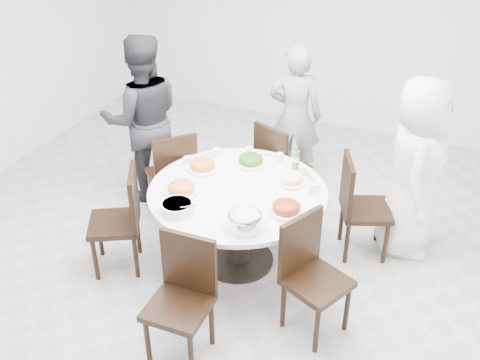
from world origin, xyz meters
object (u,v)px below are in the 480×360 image
at_px(diner_right, 415,169).
at_px(beverage_bottle, 296,157).
at_px(chair_n, 283,166).
at_px(chair_s, 178,305).
at_px(diner_left, 143,119).
at_px(chair_ne, 366,208).
at_px(chair_sw, 114,221).
at_px(dining_table, 238,227).
at_px(rice_bowl, 245,222).
at_px(soup_bowl, 177,207).
at_px(chair_se, 317,280).
at_px(diner_middle, 295,116).
at_px(chair_nw, 171,173).

bearing_deg(diner_right, beverage_bottle, 98.60).
height_order(chair_n, chair_s, same).
distance_m(chair_n, diner_left, 1.47).
distance_m(chair_ne, chair_sw, 2.19).
height_order(dining_table, rice_bowl, rice_bowl).
relative_size(chair_sw, soup_bowl, 3.65).
xyz_separation_m(chair_s, soup_bowl, (-0.35, 0.66, 0.32)).
height_order(dining_table, soup_bowl, soup_bowl).
bearing_deg(diner_left, chair_se, 113.40).
relative_size(chair_ne, diner_left, 0.55).
xyz_separation_m(diner_middle, rice_bowl, (0.29, -2.02, 0.04)).
bearing_deg(diner_right, chair_n, 74.29).
distance_m(chair_nw, beverage_bottle, 1.28).
bearing_deg(diner_middle, chair_s, 80.96).
bearing_deg(rice_bowl, dining_table, 119.22).
relative_size(dining_table, rice_bowl, 5.62).
distance_m(chair_n, chair_nw, 1.11).
distance_m(dining_table, chair_nw, 1.00).
height_order(chair_nw, beverage_bottle, beverage_bottle).
relative_size(dining_table, chair_nw, 1.58).
bearing_deg(chair_se, chair_n, 53.38).
height_order(diner_middle, beverage_bottle, diner_middle).
bearing_deg(soup_bowl, beverage_bottle, 58.29).
relative_size(chair_sw, rice_bowl, 3.56).
bearing_deg(diner_right, chair_ne, 117.77).
height_order(chair_sw, chair_s, same).
bearing_deg(chair_ne, dining_table, 98.37).
xyz_separation_m(rice_bowl, soup_bowl, (-0.57, -0.01, -0.02)).
relative_size(dining_table, diner_middle, 0.97).
height_order(rice_bowl, beverage_bottle, beverage_bottle).
distance_m(dining_table, chair_ne, 1.15).
relative_size(chair_ne, chair_sw, 1.00).
distance_m(dining_table, diner_right, 1.61).
bearing_deg(diner_middle, chair_nw, 41.35).
xyz_separation_m(chair_sw, beverage_bottle, (1.26, 1.01, 0.39)).
relative_size(chair_ne, beverage_bottle, 4.24).
bearing_deg(diner_left, soup_bowl, 93.31).
bearing_deg(rice_bowl, chair_n, 98.18).
xyz_separation_m(chair_nw, chair_s, (0.94, -1.57, 0.00)).
bearing_deg(diner_right, diner_left, 85.70).
distance_m(diner_left, soup_bowl, 1.55).
xyz_separation_m(dining_table, chair_nw, (-0.90, 0.43, 0.10)).
bearing_deg(chair_n, chair_ne, 179.35).
distance_m(diner_middle, soup_bowl, 2.05).
relative_size(diner_middle, beverage_bottle, 6.89).
bearing_deg(diner_left, rice_bowl, 105.97).
relative_size(chair_ne, soup_bowl, 3.65).
bearing_deg(chair_s, diner_right, 55.77).
distance_m(chair_s, soup_bowl, 0.81).
relative_size(chair_nw, chair_se, 1.00).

